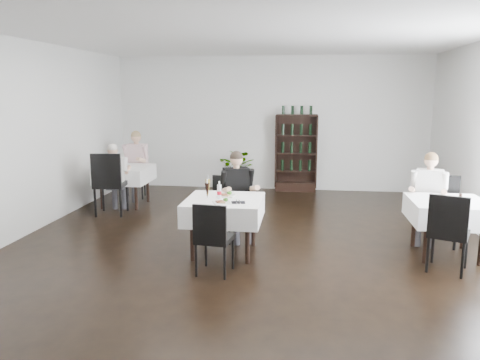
{
  "coord_description": "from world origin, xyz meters",
  "views": [
    {
      "loc": [
        0.75,
        -6.12,
        2.2
      ],
      "look_at": [
        -0.11,
        0.2,
        1.0
      ],
      "focal_mm": 35.0,
      "sensor_mm": 36.0,
      "label": 1
    }
  ],
  "objects_px": {
    "wine_shelf": "(296,154)",
    "main_table": "(224,209)",
    "potted_tree": "(240,170)",
    "diner_main": "(238,189)"
  },
  "relations": [
    {
      "from": "wine_shelf",
      "to": "potted_tree",
      "type": "bearing_deg",
      "value": -174.81
    },
    {
      "from": "wine_shelf",
      "to": "diner_main",
      "type": "distance_m",
      "value": 3.75
    },
    {
      "from": "wine_shelf",
      "to": "main_table",
      "type": "xyz_separation_m",
      "value": [
        -0.9,
        -4.31,
        -0.23
      ]
    },
    {
      "from": "main_table",
      "to": "potted_tree",
      "type": "height_order",
      "value": "potted_tree"
    },
    {
      "from": "main_table",
      "to": "diner_main",
      "type": "height_order",
      "value": "diner_main"
    },
    {
      "from": "wine_shelf",
      "to": "diner_main",
      "type": "height_order",
      "value": "wine_shelf"
    },
    {
      "from": "main_table",
      "to": "potted_tree",
      "type": "relative_size",
      "value": 1.1
    },
    {
      "from": "wine_shelf",
      "to": "main_table",
      "type": "relative_size",
      "value": 1.7
    },
    {
      "from": "potted_tree",
      "to": "wine_shelf",
      "type": "bearing_deg",
      "value": 5.19
    },
    {
      "from": "main_table",
      "to": "wine_shelf",
      "type": "bearing_deg",
      "value": 78.22
    }
  ]
}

